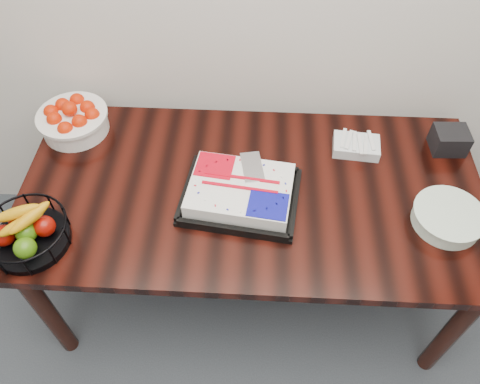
{
  "coord_description": "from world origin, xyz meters",
  "views": [
    {
      "loc": [
        0.01,
        0.85,
        2.15
      ],
      "look_at": [
        -0.04,
        1.92,
        0.83
      ],
      "focal_mm": 35.0,
      "sensor_mm": 36.0,
      "label": 1
    }
  ],
  "objects_px": {
    "table": "(251,202)",
    "tangerine_bowl": "(72,116)",
    "napkin_box": "(449,140)",
    "cake_tray": "(240,192)",
    "fruit_basket": "(26,232)",
    "plate_stack": "(448,218)"
  },
  "relations": [
    {
      "from": "tangerine_bowl",
      "to": "fruit_basket",
      "type": "xyz_separation_m",
      "value": [
        -0.0,
        -0.58,
        -0.02
      ]
    },
    {
      "from": "table",
      "to": "tangerine_bowl",
      "type": "relative_size",
      "value": 6.09
    },
    {
      "from": "tangerine_bowl",
      "to": "fruit_basket",
      "type": "bearing_deg",
      "value": -90.21
    },
    {
      "from": "table",
      "to": "napkin_box",
      "type": "distance_m",
      "value": 0.85
    },
    {
      "from": "fruit_basket",
      "to": "napkin_box",
      "type": "xyz_separation_m",
      "value": [
        1.57,
        0.55,
        -0.02
      ]
    },
    {
      "from": "cake_tray",
      "to": "napkin_box",
      "type": "xyz_separation_m",
      "value": [
        0.84,
        0.31,
        0.01
      ]
    },
    {
      "from": "table",
      "to": "napkin_box",
      "type": "xyz_separation_m",
      "value": [
        0.8,
        0.26,
        0.13
      ]
    },
    {
      "from": "tangerine_bowl",
      "to": "napkin_box",
      "type": "bearing_deg",
      "value": -1.05
    },
    {
      "from": "table",
      "to": "tangerine_bowl",
      "type": "height_order",
      "value": "tangerine_bowl"
    },
    {
      "from": "table",
      "to": "napkin_box",
      "type": "height_order",
      "value": "napkin_box"
    },
    {
      "from": "tangerine_bowl",
      "to": "cake_tray",
      "type": "bearing_deg",
      "value": -25.3
    },
    {
      "from": "cake_tray",
      "to": "tangerine_bowl",
      "type": "relative_size",
      "value": 1.6
    },
    {
      "from": "cake_tray",
      "to": "fruit_basket",
      "type": "bearing_deg",
      "value": -162.24
    },
    {
      "from": "plate_stack",
      "to": "napkin_box",
      "type": "xyz_separation_m",
      "value": [
        0.09,
        0.38,
        0.02
      ]
    },
    {
      "from": "cake_tray",
      "to": "fruit_basket",
      "type": "height_order",
      "value": "fruit_basket"
    },
    {
      "from": "table",
      "to": "napkin_box",
      "type": "bearing_deg",
      "value": 18.06
    },
    {
      "from": "table",
      "to": "plate_stack",
      "type": "distance_m",
      "value": 0.73
    },
    {
      "from": "tangerine_bowl",
      "to": "napkin_box",
      "type": "height_order",
      "value": "tangerine_bowl"
    },
    {
      "from": "fruit_basket",
      "to": "plate_stack",
      "type": "relative_size",
      "value": 1.14
    },
    {
      "from": "plate_stack",
      "to": "fruit_basket",
      "type": "bearing_deg",
      "value": -173.74
    },
    {
      "from": "cake_tray",
      "to": "fruit_basket",
      "type": "distance_m",
      "value": 0.76
    },
    {
      "from": "table",
      "to": "plate_stack",
      "type": "relative_size",
      "value": 7.03
    }
  ]
}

